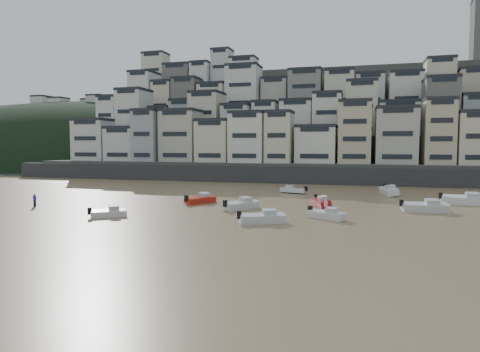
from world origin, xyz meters
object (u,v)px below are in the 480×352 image
(boat_c, at_px, (241,203))
(person_pink, at_px, (326,206))
(boat_a, at_px, (262,216))
(boat_i, at_px, (389,190))
(boat_f, at_px, (200,198))
(boat_h, at_px, (293,189))
(boat_e, at_px, (321,201))
(person_blue, at_px, (35,200))
(boat_g, at_px, (465,198))
(boat_j, at_px, (109,212))
(boat_d, at_px, (425,206))
(boat_b, at_px, (327,213))

(boat_c, xyz_separation_m, person_pink, (10.47, -0.59, 0.12))
(boat_a, relative_size, boat_i, 0.82)
(boat_f, relative_size, boat_h, 1.03)
(boat_e, relative_size, person_blue, 2.84)
(boat_e, distance_m, person_blue, 37.40)
(boat_g, relative_size, person_blue, 3.66)
(boat_i, distance_m, boat_j, 43.83)
(person_blue, bearing_deg, boat_h, 39.14)
(boat_d, distance_m, boat_j, 37.12)
(boat_b, xyz_separation_m, boat_g, (17.07, 16.27, 0.23))
(boat_c, bearing_deg, person_pink, -59.79)
(boat_h, height_order, person_blue, person_blue)
(boat_b, height_order, person_blue, person_blue)
(boat_i, bearing_deg, person_pink, -31.56)
(boat_d, xyz_separation_m, boat_g, (6.07, 8.18, 0.08))
(boat_a, relative_size, boat_c, 0.95)
(boat_g, bearing_deg, boat_b, -134.12)
(boat_f, xyz_separation_m, boat_h, (10.50, 15.61, -0.02))
(boat_f, height_order, boat_h, boat_f)
(boat_e, distance_m, boat_h, 15.33)
(boat_h, bearing_deg, person_blue, 55.71)
(person_blue, bearing_deg, boat_i, 30.03)
(boat_a, height_order, person_pink, person_pink)
(boat_f, xyz_separation_m, boat_g, (34.82, 8.34, 0.19))
(boat_b, relative_size, person_blue, 2.69)
(boat_a, bearing_deg, boat_c, 94.16)
(boat_b, distance_m, person_blue, 37.43)
(boat_e, bearing_deg, boat_c, -84.53)
(boat_h, bearing_deg, boat_f, 72.65)
(boat_d, height_order, boat_f, boat_d)
(boat_d, distance_m, boat_e, 12.54)
(boat_i, bearing_deg, boat_g, 35.32)
(boat_a, bearing_deg, boat_i, 40.06)
(person_blue, bearing_deg, boat_f, 24.44)
(boat_e, height_order, person_blue, person_blue)
(boat_j, bearing_deg, person_pink, -15.43)
(boat_i, bearing_deg, boat_c, -52.40)
(boat_f, distance_m, person_blue, 21.59)
(boat_h, height_order, boat_i, boat_i)
(boat_a, xyz_separation_m, boat_c, (-4.66, 8.54, 0.04))
(boat_i, xyz_separation_m, person_blue, (-45.28, -26.17, 0.00))
(boat_a, xyz_separation_m, boat_d, (17.18, 12.42, 0.08))
(boat_g, height_order, person_blue, person_blue)
(boat_g, bearing_deg, boat_e, -157.26)
(boat_b, height_order, boat_f, boat_f)
(boat_h, bearing_deg, person_pink, 125.63)
(person_pink, bearing_deg, person_blue, -172.90)
(boat_e, relative_size, boat_g, 0.77)
(boat_i, bearing_deg, boat_a, -36.12)
(person_pink, bearing_deg, boat_c, 176.75)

